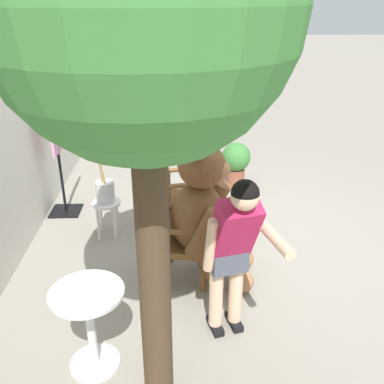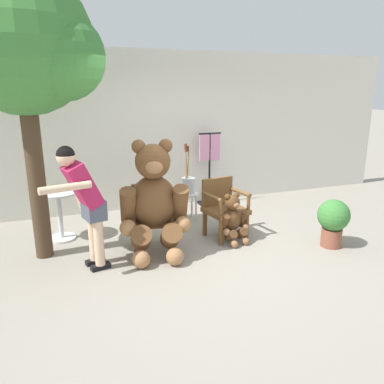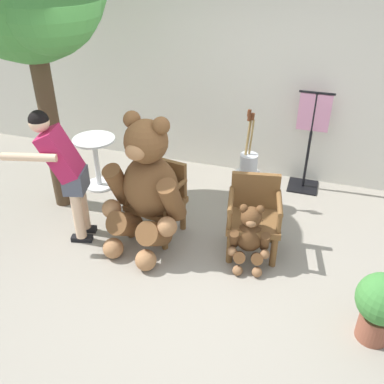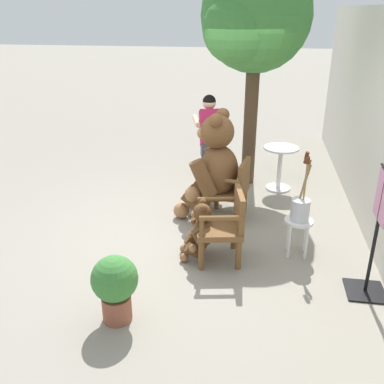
# 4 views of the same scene
# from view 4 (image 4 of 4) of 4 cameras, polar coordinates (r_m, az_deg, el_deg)

# --- Properties ---
(ground_plane) EXTENTS (60.00, 60.00, 0.00)m
(ground_plane) POSITION_cam_4_polar(r_m,az_deg,el_deg) (5.73, -0.79, -5.45)
(ground_plane) COLOR gray
(wooden_chair_left) EXTENTS (0.64, 0.61, 0.86)m
(wooden_chair_left) POSITION_cam_4_polar(r_m,az_deg,el_deg) (5.96, 5.27, 0.58)
(wooden_chair_left) COLOR brown
(wooden_chair_left) RESTS_ON ground
(wooden_chair_right) EXTENTS (0.64, 0.61, 0.86)m
(wooden_chair_right) POSITION_cam_4_polar(r_m,az_deg,el_deg) (4.97, 4.32, -4.24)
(wooden_chair_right) COLOR brown
(wooden_chair_right) RESTS_ON ground
(teddy_bear_large) EXTENTS (0.94, 0.94, 1.53)m
(teddy_bear_large) POSITION_cam_4_polar(r_m,az_deg,el_deg) (5.90, 2.86, 3.40)
(teddy_bear_large) COLOR brown
(teddy_bear_large) RESTS_ON ground
(teddy_bear_small) EXTENTS (0.45, 0.44, 0.73)m
(teddy_bear_small) POSITION_cam_4_polar(r_m,az_deg,el_deg) (5.03, 1.08, -5.18)
(teddy_bear_small) COLOR brown
(teddy_bear_small) RESTS_ON ground
(person_visitor) EXTENTS (0.74, 0.61, 1.54)m
(person_visitor) POSITION_cam_4_polar(r_m,az_deg,el_deg) (6.70, 2.43, 7.31)
(person_visitor) COLOR black
(person_visitor) RESTS_ON ground
(white_stool) EXTENTS (0.34, 0.34, 0.46)m
(white_stool) POSITION_cam_4_polar(r_m,az_deg,el_deg) (5.25, 13.97, -4.64)
(white_stool) COLOR white
(white_stool) RESTS_ON ground
(brush_bucket) EXTENTS (0.22, 0.22, 0.83)m
(brush_bucket) POSITION_cam_4_polar(r_m,az_deg,el_deg) (5.13, 14.28, -1.90)
(brush_bucket) COLOR silver
(brush_bucket) RESTS_ON white_stool
(round_side_table) EXTENTS (0.56, 0.56, 0.72)m
(round_side_table) POSITION_cam_4_polar(r_m,az_deg,el_deg) (7.08, 11.65, 3.78)
(round_side_table) COLOR silver
(round_side_table) RESTS_ON ground
(patio_tree) EXTENTS (1.75, 1.66, 3.49)m
(patio_tree) POSITION_cam_4_polar(r_m,az_deg,el_deg) (6.85, 8.11, 21.78)
(patio_tree) COLOR #473523
(patio_tree) RESTS_ON ground
(potted_plant) EXTENTS (0.44, 0.44, 0.68)m
(potted_plant) POSITION_cam_4_polar(r_m,az_deg,el_deg) (4.12, -10.23, -12.03)
(potted_plant) COLOR brown
(potted_plant) RESTS_ON ground
(clothing_display_stand) EXTENTS (0.44, 0.40, 1.36)m
(clothing_display_stand) POSITION_cam_4_polar(r_m,az_deg,el_deg) (4.62, 23.37, -4.88)
(clothing_display_stand) COLOR black
(clothing_display_stand) RESTS_ON ground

